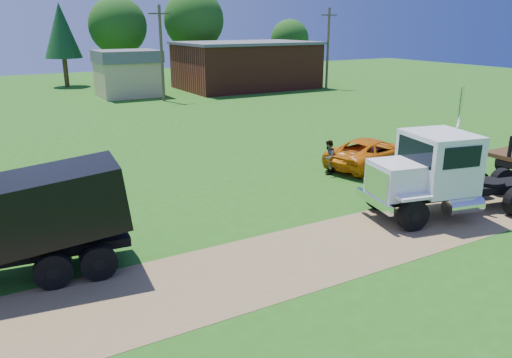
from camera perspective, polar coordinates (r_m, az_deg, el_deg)
ground at (r=17.86m, az=10.15°, el=-7.34°), size 140.00×140.00×0.00m
dirt_track at (r=17.85m, az=10.15°, el=-7.33°), size 120.00×4.20×0.01m
white_semi_tractor at (r=20.97m, az=20.21°, el=0.56°), size 8.42×4.23×4.97m
black_dump_truck at (r=16.28m, az=-27.19°, el=-4.44°), size 8.00×3.10×3.41m
orange_pickup at (r=27.24m, az=13.05°, el=2.94°), size 6.11×3.86×1.57m
spectator_b at (r=25.51m, az=8.28°, el=2.45°), size 1.08×1.06×1.76m
brick_building at (r=59.80m, az=-1.13°, el=12.91°), size 15.40×10.40×5.30m
tan_shed at (r=54.52m, az=-14.42°, el=11.68°), size 6.20×5.40×4.70m
utility_poles at (r=50.20m, az=-10.75°, el=14.09°), size 42.20×0.28×9.00m
tree_row at (r=63.56m, az=-22.52°, el=16.11°), size 59.59×14.06×11.70m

